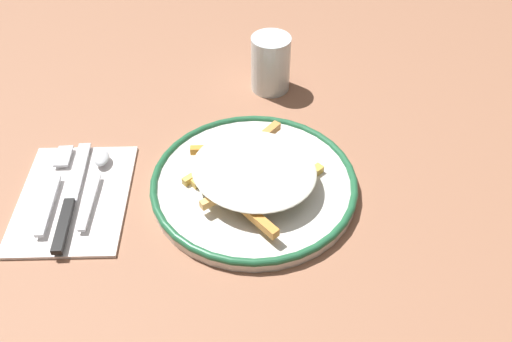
{
  "coord_description": "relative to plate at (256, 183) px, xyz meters",
  "views": [
    {
      "loc": [
        -0.0,
        -0.54,
        0.55
      ],
      "look_at": [
        0.0,
        0.0,
        0.04
      ],
      "focal_mm": 37.75,
      "sensor_mm": 36.0,
      "label": 1
    }
  ],
  "objects": [
    {
      "name": "fries_heap",
      "position": [
        -0.0,
        -0.0,
        0.03
      ],
      "size": [
        0.23,
        0.23,
        0.04
      ],
      "color": "gold",
      "rests_on": "plate"
    },
    {
      "name": "water_glass",
      "position": [
        0.03,
        0.25,
        0.04
      ],
      "size": [
        0.07,
        0.07,
        0.1
      ],
      "primitive_type": "cylinder",
      "color": "silver",
      "rests_on": "ground_plane"
    },
    {
      "name": "napkin",
      "position": [
        -0.25,
        -0.02,
        -0.01
      ],
      "size": [
        0.15,
        0.21,
        0.01
      ],
      "primitive_type": "cube",
      "rotation": [
        0.0,
        0.0,
        0.02
      ],
      "color": "white",
      "rests_on": "ground_plane"
    },
    {
      "name": "knife",
      "position": [
        -0.25,
        -0.04,
        0.0
      ],
      "size": [
        0.03,
        0.21,
        0.01
      ],
      "color": "black",
      "rests_on": "napkin"
    },
    {
      "name": "spoon",
      "position": [
        -0.22,
        0.02,
        0.0
      ],
      "size": [
        0.02,
        0.15,
        0.01
      ],
      "color": "silver",
      "rests_on": "napkin"
    },
    {
      "name": "fork",
      "position": [
        -0.28,
        -0.01,
        0.0
      ],
      "size": [
        0.03,
        0.18,
        0.01
      ],
      "color": "silver",
      "rests_on": "napkin"
    },
    {
      "name": "ground_plane",
      "position": [
        0.0,
        0.0,
        -0.01
      ],
      "size": [
        2.6,
        2.6,
        0.0
      ],
      "primitive_type": "plane",
      "color": "#99664B"
    },
    {
      "name": "plate",
      "position": [
        0.0,
        0.0,
        0.0
      ],
      "size": [
        0.29,
        0.29,
        0.02
      ],
      "color": "silver",
      "rests_on": "ground_plane"
    }
  ]
}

